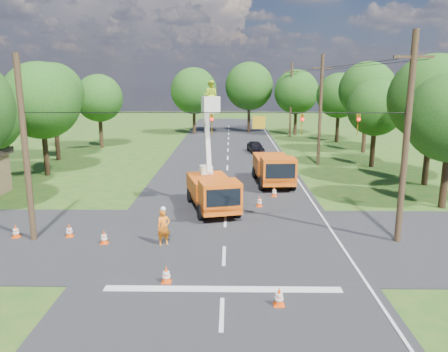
{
  "coord_description": "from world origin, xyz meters",
  "views": [
    {
      "loc": [
        0.28,
        -18.39,
        7.82
      ],
      "look_at": [
        -0.07,
        5.07,
        2.6
      ],
      "focal_mm": 35.0,
      "sensor_mm": 36.0,
      "label": 1
    }
  ],
  "objects_px": {
    "pole_right_mid": "(320,109)",
    "distant_car": "(256,147)",
    "pole_left": "(25,150)",
    "traffic_cone_2": "(259,201)",
    "traffic_cone_3": "(274,192)",
    "tree_right_c": "(376,108)",
    "second_truck": "(274,168)",
    "pole_right_far": "(291,100)",
    "traffic_cone_6": "(16,231)",
    "tree_right_d": "(367,90)",
    "tree_far_a": "(194,91)",
    "tree_far_b": "(249,86)",
    "tree_right_b": "(433,99)",
    "ground_worker": "(164,227)",
    "bucket_truck": "(213,184)",
    "traffic_cone_7": "(272,175)",
    "tree_left_f": "(99,98)",
    "traffic_cone_5": "(69,231)",
    "traffic_cone_0": "(166,275)",
    "traffic_cone_1": "(279,297)",
    "tree_far_c": "(296,92)",
    "tree_right_e": "(339,96)",
    "tree_left_d": "(41,101)",
    "tree_left_e": "(53,93)",
    "pole_right_near": "(406,139)"
  },
  "relations": [
    {
      "from": "second_truck",
      "to": "traffic_cone_2",
      "type": "bearing_deg",
      "value": -106.98
    },
    {
      "from": "distant_car",
      "to": "pole_left",
      "type": "xyz_separation_m",
      "value": [
        -12.51,
        -26.68,
        3.88
      ]
    },
    {
      "from": "ground_worker",
      "to": "distant_car",
      "type": "bearing_deg",
      "value": 50.99
    },
    {
      "from": "distant_car",
      "to": "tree_right_b",
      "type": "xyz_separation_m",
      "value": [
        11.99,
        -14.68,
        5.82
      ]
    },
    {
      "from": "pole_right_mid",
      "to": "tree_left_f",
      "type": "bearing_deg",
      "value": 156.77
    },
    {
      "from": "second_truck",
      "to": "traffic_cone_0",
      "type": "xyz_separation_m",
      "value": [
        -5.75,
        -16.48,
        -0.9
      ]
    },
    {
      "from": "tree_far_a",
      "to": "ground_worker",
      "type": "bearing_deg",
      "value": -87.25
    },
    {
      "from": "traffic_cone_2",
      "to": "traffic_cone_7",
      "type": "height_order",
      "value": "same"
    },
    {
      "from": "traffic_cone_5",
      "to": "traffic_cone_1",
      "type": "bearing_deg",
      "value": -34.26
    },
    {
      "from": "traffic_cone_7",
      "to": "pole_right_far",
      "type": "distance_m",
      "value": 27.29
    },
    {
      "from": "bucket_truck",
      "to": "traffic_cone_6",
      "type": "height_order",
      "value": "bucket_truck"
    },
    {
      "from": "pole_left",
      "to": "tree_far_a",
      "type": "xyz_separation_m",
      "value": [
        4.5,
        43.0,
        1.69
      ]
    },
    {
      "from": "traffic_cone_6",
      "to": "pole_right_far",
      "type": "bearing_deg",
      "value": 64.48
    },
    {
      "from": "traffic_cone_3",
      "to": "tree_right_b",
      "type": "relative_size",
      "value": 0.07
    },
    {
      "from": "traffic_cone_5",
      "to": "traffic_cone_0",
      "type": "bearing_deg",
      "value": -41.55
    },
    {
      "from": "bucket_truck",
      "to": "second_truck",
      "type": "relative_size",
      "value": 1.18
    },
    {
      "from": "traffic_cone_3",
      "to": "traffic_cone_6",
      "type": "height_order",
      "value": "same"
    },
    {
      "from": "traffic_cone_7",
      "to": "pole_right_near",
      "type": "bearing_deg",
      "value": -70.24
    },
    {
      "from": "traffic_cone_6",
      "to": "tree_right_d",
      "type": "relative_size",
      "value": 0.07
    },
    {
      "from": "tree_far_c",
      "to": "tree_left_f",
      "type": "bearing_deg",
      "value": -153.72
    },
    {
      "from": "bucket_truck",
      "to": "traffic_cone_2",
      "type": "distance_m",
      "value": 3.25
    },
    {
      "from": "traffic_cone_7",
      "to": "tree_far_b",
      "type": "distance_m",
      "value": 32.09
    },
    {
      "from": "pole_right_mid",
      "to": "tree_right_c",
      "type": "xyz_separation_m",
      "value": [
        4.7,
        -1.0,
        0.21
      ]
    },
    {
      "from": "bucket_truck",
      "to": "pole_left",
      "type": "height_order",
      "value": "pole_left"
    },
    {
      "from": "traffic_cone_3",
      "to": "tree_right_d",
      "type": "bearing_deg",
      "value": 58.32
    },
    {
      "from": "second_truck",
      "to": "pole_right_far",
      "type": "height_order",
      "value": "pole_right_far"
    },
    {
      "from": "traffic_cone_1",
      "to": "tree_right_b",
      "type": "bearing_deg",
      "value": 54.68
    },
    {
      "from": "traffic_cone_1",
      "to": "pole_right_far",
      "type": "bearing_deg",
      "value": 82.02
    },
    {
      "from": "traffic_cone_6",
      "to": "pole_left",
      "type": "height_order",
      "value": "pole_left"
    },
    {
      "from": "traffic_cone_2",
      "to": "traffic_cone_5",
      "type": "height_order",
      "value": "same"
    },
    {
      "from": "distant_car",
      "to": "traffic_cone_1",
      "type": "height_order",
      "value": "distant_car"
    },
    {
      "from": "pole_right_mid",
      "to": "distant_car",
      "type": "bearing_deg",
      "value": 129.44
    },
    {
      "from": "tree_left_d",
      "to": "traffic_cone_3",
      "type": "bearing_deg",
      "value": -20.14
    },
    {
      "from": "tree_far_a",
      "to": "tree_far_b",
      "type": "height_order",
      "value": "tree_far_b"
    },
    {
      "from": "bucket_truck",
      "to": "traffic_cone_5",
      "type": "relative_size",
      "value": 10.93
    },
    {
      "from": "bucket_truck",
      "to": "tree_left_e",
      "type": "xyz_separation_m",
      "value": [
        -16.01,
        16.86,
        4.84
      ]
    },
    {
      "from": "traffic_cone_2",
      "to": "tree_far_c",
      "type": "distance_m",
      "value": 37.3
    },
    {
      "from": "distant_car",
      "to": "tree_right_e",
      "type": "xyz_separation_m",
      "value": [
        10.79,
        8.32,
        5.19
      ]
    },
    {
      "from": "traffic_cone_3",
      "to": "traffic_cone_1",
      "type": "bearing_deg",
      "value": -94.93
    },
    {
      "from": "tree_far_a",
      "to": "tree_far_b",
      "type": "relative_size",
      "value": 0.92
    },
    {
      "from": "pole_right_far",
      "to": "traffic_cone_6",
      "type": "bearing_deg",
      "value": -115.52
    },
    {
      "from": "tree_right_e",
      "to": "tree_far_b",
      "type": "relative_size",
      "value": 0.84
    },
    {
      "from": "pole_right_far",
      "to": "tree_far_b",
      "type": "bearing_deg",
      "value": 137.73
    },
    {
      "from": "tree_right_e",
      "to": "ground_worker",
      "type": "bearing_deg",
      "value": -115.12
    },
    {
      "from": "tree_left_f",
      "to": "pole_right_far",
      "type": "bearing_deg",
      "value": 23.23
    },
    {
      "from": "traffic_cone_2",
      "to": "traffic_cone_3",
      "type": "xyz_separation_m",
      "value": [
        1.17,
        2.41,
        0.0
      ]
    },
    {
      "from": "bucket_truck",
      "to": "traffic_cone_3",
      "type": "relative_size",
      "value": 10.93
    },
    {
      "from": "tree_left_f",
      "to": "tree_right_e",
      "type": "distance_m",
      "value": 29.03
    },
    {
      "from": "traffic_cone_6",
      "to": "traffic_cone_7",
      "type": "bearing_deg",
      "value": 43.41
    },
    {
      "from": "ground_worker",
      "to": "traffic_cone_1",
      "type": "height_order",
      "value": "ground_worker"
    }
  ]
}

